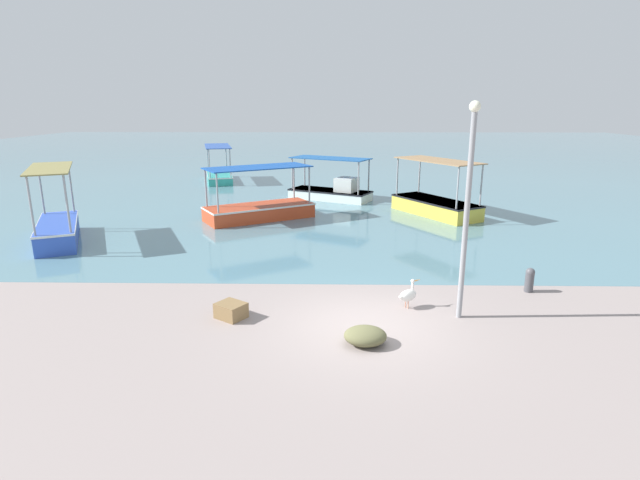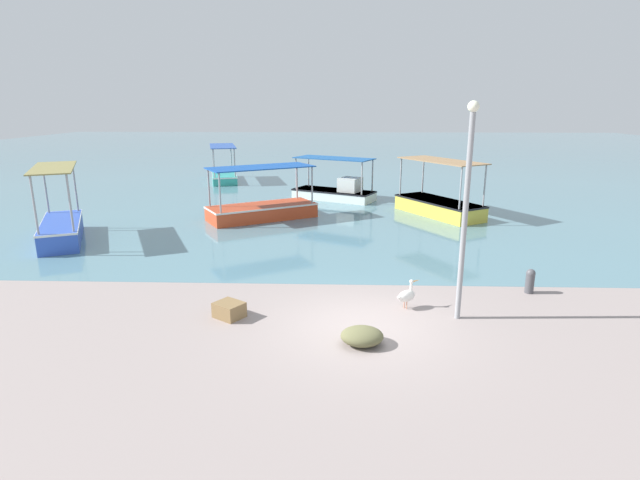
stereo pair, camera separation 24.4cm
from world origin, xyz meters
name	(u,v)px [view 2 (the right image)]	position (x,y,z in m)	size (l,w,h in m)	color
ground	(360,326)	(0.00, 0.00, 0.00)	(120.00, 120.00, 0.00)	gray
harbor_water	(343,152)	(0.00, 48.00, 0.00)	(110.00, 90.00, 0.00)	slate
fishing_boat_far_right	(262,208)	(-4.28, 12.14, 0.52)	(5.46, 4.34, 2.55)	#C74321
fishing_boat_near_left	(61,227)	(-11.87, 7.80, 0.59)	(3.28, 4.84, 3.01)	blue
fishing_boat_near_right	(439,204)	(4.50, 13.30, 0.56)	(4.07, 5.14, 2.76)	gold
fishing_boat_outer	(336,190)	(-0.69, 17.39, 0.55)	(5.07, 3.74, 2.44)	white
fishing_boat_far_left	(224,174)	(-8.95, 24.62, 0.49)	(2.93, 5.38, 2.56)	teal
pelican	(407,295)	(1.31, 1.20, 0.38)	(0.71, 0.57, 0.80)	#E0997A
lamp_post	(466,201)	(2.56, 0.60, 3.10)	(0.28, 0.28, 5.49)	gray
mooring_bollard	(530,280)	(5.10, 2.50, 0.39)	(0.27, 0.27, 0.74)	#47474C
net_pile	(362,336)	(-0.01, -0.99, 0.21)	(1.00, 0.85, 0.41)	brown
cargo_crate	(229,310)	(-3.42, 0.44, 0.20)	(0.71, 0.60, 0.40)	olive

